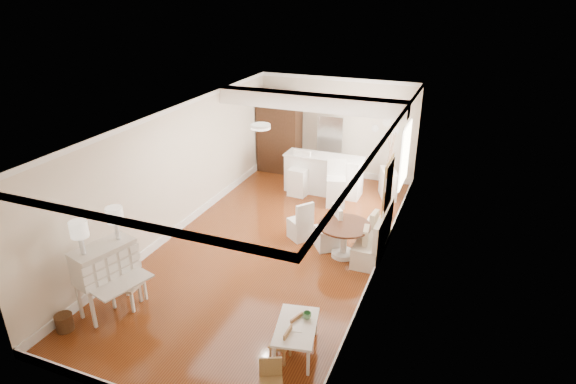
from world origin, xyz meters
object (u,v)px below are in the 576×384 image
Objects in this scene: bar_stool_right at (336,184)px; breakfast_counter at (323,174)px; secretary_bureau at (107,279)px; kids_chair_a at (280,343)px; sideboard at (388,183)px; wicker_basket at (64,322)px; slip_chair_near at (328,228)px; gustavian_armchair at (128,283)px; dining_table at (344,241)px; pantry_cabinet at (280,133)px; fridge at (342,149)px; kids_chair_c at (271,383)px; bar_stool_left at (299,174)px; kids_chair_b at (291,327)px; slip_chair_far at (300,220)px; kids_table at (296,339)px.

breakfast_counter is at bearing 112.21° from bar_stool_right.
breakfast_counter is at bearing 89.65° from secretary_bureau.
sideboard is at bearing 178.49° from kids_chair_a.
kids_chair_a reaches higher than wicker_basket.
bar_stool_right is (-0.45, 2.10, 0.12)m from slip_chair_near.
breakfast_counter is (1.62, 5.86, 0.09)m from gustavian_armchair.
pantry_cabinet is (-3.09, 4.03, 0.79)m from dining_table.
kids_chair_a is at bearing -99.31° from gustavian_armchair.
secretary_bureau is at bearing -105.61° from fridge.
kids_chair_c is 0.82× the size of sideboard.
bar_stool_left is at bearing 81.58° from kids_chair_c.
pantry_cabinet is at bearing 146.74° from sideboard.
wicker_basket is (-0.35, -0.70, -0.49)m from secretary_bureau.
bar_stool_right is 1.76m from fridge.
sideboard reaches higher than kids_chair_b.
secretary_bureau is 5.87m from bar_stool_left.
gustavian_armchair is at bearing -96.74° from bar_stool_left.
slip_chair_near reaches higher than dining_table.
slip_chair_far is at bearing 59.97° from wicker_basket.
kids_chair_c reaches higher than wicker_basket.
sideboard is (1.64, 0.36, -0.15)m from breakfast_counter.
bar_stool_left is at bearing -145.51° from breakfast_counter.
bar_stool_right is at bearing -78.86° from fridge.
slip_chair_near is at bearing -78.35° from fridge.
slip_chair_near is at bearing -152.90° from kids_chair_b.
kids_table is 5.89m from bar_stool_left.
gustavian_armchair is 0.47× the size of fridge.
kids_table is 6.09m from breakfast_counter.
slip_chair_near is (3.13, 4.06, 0.33)m from wicker_basket.
secretary_bureau is 7.44m from fridge.
kids_chair_b is 0.88× the size of kids_chair_c.
fridge is (-0.34, 1.70, 0.32)m from bar_stool_right.
gustavian_armchair is 2.96m from kids_chair_b.
kids_chair_c is 0.55× the size of bar_stool_right.
bar_stool_left is at bearing 76.05° from wicker_basket.
kids_chair_b is at bearing 55.34° from slip_chair_far.
sideboard is at bearing 78.03° from secretary_bureau.
dining_table is at bearing 107.91° from slip_chair_far.
gustavian_armchair is 0.73× the size of bar_stool_right.
kids_chair_c is at bearing -98.22° from bar_stool_right.
kids_chair_c is (3.32, -0.80, -0.31)m from secretary_bureau.
secretary_bureau is at bearing -135.22° from dining_table.
bar_stool_right is at bearing -37.77° from pantry_cabinet.
breakfast_counter is at bearing 162.86° from slip_chair_near.
pantry_cabinet reaches higher than bar_stool_right.
secretary_bureau is 4.37m from slip_chair_near.
wicker_basket is at bearing -165.93° from kids_table.
fridge is at bearing 154.83° from slip_chair_near.
bar_stool_right is (2.69, 6.16, 0.44)m from wicker_basket.
gustavian_armchair is 5.59m from bar_stool_left.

